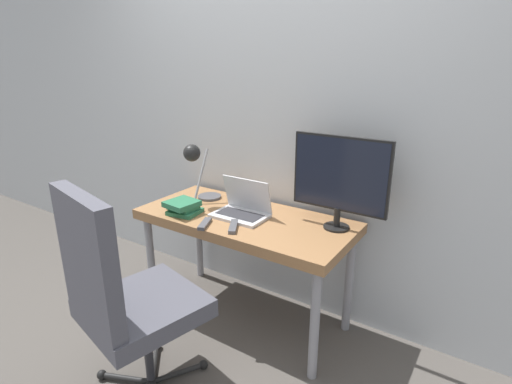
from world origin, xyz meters
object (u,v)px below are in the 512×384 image
object	(u,v)px
desk_lamp	(197,165)
book_stack	(183,207)
monitor	(340,177)
office_chair	(122,293)
laptop	(242,208)

from	to	relation	value
desk_lamp	book_stack	world-z (taller)	desk_lamp
monitor	book_stack	size ratio (longest dim) A/B	2.65
monitor	office_chair	bearing A→B (deg)	-121.96
monitor	laptop	bearing A→B (deg)	-165.09
desk_lamp	office_chair	bearing A→B (deg)	-70.98
monitor	desk_lamp	bearing A→B (deg)	-172.84
office_chair	book_stack	xyz separation A→B (m)	(-0.25, 0.68, 0.15)
monitor	desk_lamp	distance (m)	0.92
book_stack	laptop	bearing A→B (deg)	27.36
monitor	desk_lamp	world-z (taller)	monitor
monitor	desk_lamp	xyz separation A→B (m)	(-0.92, -0.12, -0.04)
monitor	office_chair	world-z (taller)	monitor
office_chair	book_stack	distance (m)	0.73
desk_lamp	monitor	bearing A→B (deg)	7.16
laptop	office_chair	size ratio (longest dim) A/B	0.29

